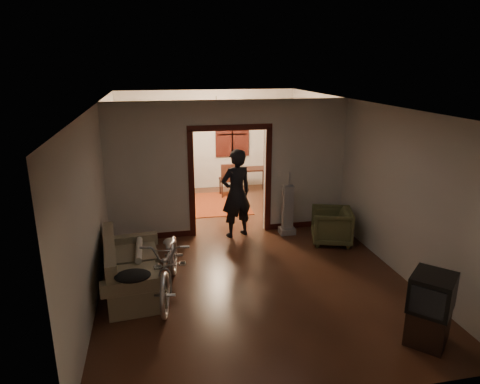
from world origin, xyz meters
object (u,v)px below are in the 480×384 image
object	(u,v)px
bicycle	(170,263)
armchair	(331,226)
desk	(251,180)
locker	(167,167)
sofa	(133,264)
person	(236,193)

from	to	relation	value
bicycle	armchair	xyz separation A→B (m)	(3.27, 1.37, -0.17)
bicycle	desk	world-z (taller)	bicycle
locker	sofa	bearing A→B (deg)	-83.87
sofa	armchair	world-z (taller)	sofa
sofa	bicycle	distance (m)	0.65
person	desk	size ratio (longest dim) A/B	2.04
person	desk	world-z (taller)	person
person	locker	world-z (taller)	person
sofa	desk	bearing A→B (deg)	51.90
sofa	desk	distance (m)	5.77
armchair	locker	bearing A→B (deg)	-124.30
bicycle	desk	bearing A→B (deg)	72.56
sofa	armchair	size ratio (longest dim) A/B	2.32
person	armchair	bearing A→B (deg)	139.14
sofa	locker	bearing A→B (deg)	75.55
desk	sofa	bearing A→B (deg)	-102.98
armchair	desk	size ratio (longest dim) A/B	0.86
armchair	desk	world-z (taller)	armchair
armchair	desk	xyz separation A→B (m)	(-0.78, 3.79, -0.02)
locker	desk	distance (m)	2.37
armchair	locker	xyz separation A→B (m)	(-3.10, 3.96, 0.45)
sofa	locker	world-z (taller)	locker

